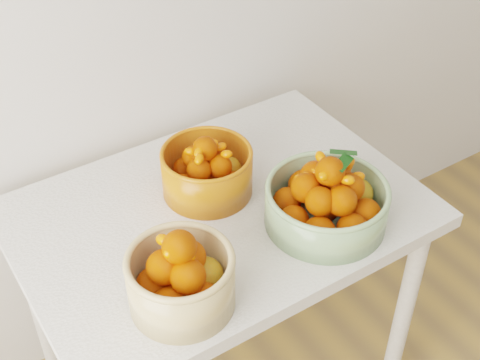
# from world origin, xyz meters

# --- Properties ---
(table) EXTENTS (1.00, 0.70, 0.75)m
(table) POSITION_xyz_m (-0.25, 1.60, 0.65)
(table) COLOR silver
(table) RESTS_ON ground
(bowl_cream) EXTENTS (0.31, 0.31, 0.20)m
(bowl_cream) POSITION_xyz_m (-0.47, 1.38, 0.83)
(bowl_cream) COLOR tan
(bowl_cream) RESTS_ON table
(bowl_green) EXTENTS (0.35, 0.35, 0.19)m
(bowl_green) POSITION_xyz_m (-0.06, 1.42, 0.82)
(bowl_green) COLOR #89AB79
(bowl_green) RESTS_ON table
(bowl_orange) EXTENTS (0.29, 0.29, 0.17)m
(bowl_orange) POSITION_xyz_m (-0.24, 1.68, 0.82)
(bowl_orange) COLOR #C85913
(bowl_orange) RESTS_ON table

